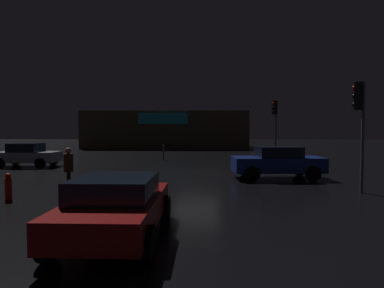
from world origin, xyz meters
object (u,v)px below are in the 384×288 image
(traffic_signal_main, at_px, (275,118))
(pedestrian, at_px, (69,167))
(fire_hydrant, at_px, (8,187))
(traffic_signal_opposite, at_px, (360,110))
(car_near, at_px, (116,206))
(store_building, at_px, (167,130))
(car_crossing, at_px, (277,162))
(car_far, at_px, (27,155))

(traffic_signal_main, relative_size, pedestrian, 2.58)
(fire_hydrant, bearing_deg, pedestrian, 29.83)
(fire_hydrant, bearing_deg, traffic_signal_opposite, 7.65)
(car_near, bearing_deg, pedestrian, 122.26)
(traffic_signal_main, xyz_separation_m, fire_hydrant, (-11.92, -13.17, -2.75))
(store_building, bearing_deg, car_crossing, -73.34)
(store_building, distance_m, traffic_signal_opposite, 32.63)
(traffic_signal_main, bearing_deg, car_crossing, -101.67)
(traffic_signal_main, relative_size, fire_hydrant, 4.93)
(store_building, distance_m, fire_hydrant, 32.69)
(fire_hydrant, bearing_deg, car_far, 115.41)
(store_building, distance_m, pedestrian, 31.64)
(store_building, relative_size, pedestrian, 11.82)
(traffic_signal_main, relative_size, car_far, 1.17)
(traffic_signal_opposite, height_order, car_crossing, traffic_signal_opposite)
(store_building, xyz_separation_m, car_crossing, (8.22, -27.47, -1.52))
(car_crossing, xyz_separation_m, fire_hydrant, (-10.25, -5.10, -0.37))
(car_crossing, bearing_deg, car_near, -121.89)
(traffic_signal_main, xyz_separation_m, car_near, (-7.22, -16.99, -2.47))
(car_near, bearing_deg, traffic_signal_main, 66.98)
(car_near, xyz_separation_m, car_crossing, (5.55, 8.93, 0.08))
(store_building, relative_size, fire_hydrant, 22.56)
(pedestrian, bearing_deg, store_building, 89.36)
(store_building, relative_size, car_crossing, 4.67)
(car_near, bearing_deg, fire_hydrant, 140.88)
(car_near, xyz_separation_m, pedestrian, (-3.02, 4.79, 0.28))
(store_building, height_order, car_near, store_building)
(car_far, xyz_separation_m, car_crossing, (14.86, -4.59, 0.05))
(traffic_signal_main, xyz_separation_m, car_far, (-16.52, -3.48, -2.43))
(traffic_signal_main, bearing_deg, fire_hydrant, -132.16)
(store_building, distance_m, car_far, 23.87)
(traffic_signal_main, bearing_deg, traffic_signal_opposite, -87.05)
(car_far, distance_m, fire_hydrant, 10.73)
(store_building, height_order, traffic_signal_opposite, store_building)
(traffic_signal_main, height_order, fire_hydrant, traffic_signal_main)
(traffic_signal_opposite, bearing_deg, traffic_signal_main, 92.95)
(traffic_signal_opposite, height_order, pedestrian, traffic_signal_opposite)
(traffic_signal_opposite, xyz_separation_m, pedestrian, (-10.83, -0.72, -2.12))
(car_crossing, bearing_deg, fire_hydrant, -153.55)
(pedestrian, bearing_deg, traffic_signal_main, 50.00)
(store_building, relative_size, traffic_signal_main, 4.57)
(car_near, height_order, car_far, car_far)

